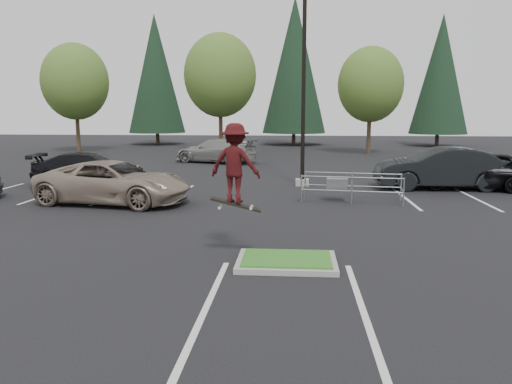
# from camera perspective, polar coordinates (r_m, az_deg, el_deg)

# --- Properties ---
(ground) EXTENTS (120.00, 120.00, 0.00)m
(ground) POSITION_cam_1_polar(r_m,az_deg,el_deg) (11.22, 3.51, -8.27)
(ground) COLOR black
(ground) RESTS_ON ground
(grass_median) EXTENTS (2.20, 1.60, 0.16)m
(grass_median) POSITION_cam_1_polar(r_m,az_deg,el_deg) (11.20, 3.52, -7.89)
(grass_median) COLOR gray
(grass_median) RESTS_ON ground
(stall_lines) EXTENTS (22.62, 17.60, 0.01)m
(stall_lines) POSITION_cam_1_polar(r_m,az_deg,el_deg) (17.13, -0.66, -2.12)
(stall_lines) COLOR silver
(stall_lines) RESTS_ON ground
(light_pole) EXTENTS (0.70, 0.60, 10.12)m
(light_pole) POSITION_cam_1_polar(r_m,az_deg,el_deg) (22.74, 5.46, 12.18)
(light_pole) COLOR gray
(light_pole) RESTS_ON ground
(decid_a) EXTENTS (5.44, 5.44, 8.91)m
(decid_a) POSITION_cam_1_polar(r_m,az_deg,el_deg) (44.66, -19.95, 11.52)
(decid_a) COLOR #38281C
(decid_a) RESTS_ON ground
(decid_b) EXTENTS (5.89, 5.89, 9.64)m
(decid_b) POSITION_cam_1_polar(r_m,az_deg,el_deg) (41.78, -4.12, 12.86)
(decid_b) COLOR #38281C
(decid_b) RESTS_ON ground
(decid_c) EXTENTS (5.12, 5.12, 8.38)m
(decid_c) POSITION_cam_1_polar(r_m,az_deg,el_deg) (41.00, 12.93, 11.62)
(decid_c) COLOR #38281C
(decid_c) RESTS_ON ground
(conif_a) EXTENTS (5.72, 5.72, 13.00)m
(conif_a) POSITION_cam_1_polar(r_m,az_deg,el_deg) (52.77, -11.39, 13.09)
(conif_a) COLOR #38281C
(conif_a) RESTS_ON ground
(conif_b) EXTENTS (6.38, 6.38, 14.50)m
(conif_b) POSITION_cam_1_polar(r_m,az_deg,el_deg) (51.40, 4.42, 14.19)
(conif_b) COLOR #38281C
(conif_b) RESTS_ON ground
(conif_c) EXTENTS (5.50, 5.50, 12.50)m
(conif_c) POSITION_cam_1_polar(r_m,az_deg,el_deg) (52.19, 20.35, 12.48)
(conif_c) COLOR #38281C
(conif_c) RESTS_ON ground
(cart_corral) EXTENTS (3.84, 1.80, 1.05)m
(cart_corral) POSITION_cam_1_polar(r_m,az_deg,el_deg) (19.03, 9.65, 0.90)
(cart_corral) COLOR #909398
(cart_corral) RESTS_ON ground
(skateboarder) EXTENTS (1.30, 0.94, 2.04)m
(skateboarder) POSITION_cam_1_polar(r_m,az_deg,el_deg) (11.42, -2.36, 3.25)
(skateboarder) COLOR black
(skateboarder) RESTS_ON ground
(car_l_tan) EXTENTS (6.01, 3.53, 1.57)m
(car_l_tan) POSITION_cam_1_polar(r_m,az_deg,el_deg) (19.09, -15.98, 1.08)
(car_l_tan) COLOR gray
(car_l_tan) RESTS_ON ground
(car_l_black) EXTENTS (5.32, 2.62, 1.49)m
(car_l_black) POSITION_cam_1_polar(r_m,az_deg,el_deg) (24.28, -18.53, 2.53)
(car_l_black) COLOR black
(car_l_black) RESTS_ON ground
(car_r_charc) EXTENTS (5.59, 2.00, 1.83)m
(car_r_charc) POSITION_cam_1_polar(r_m,az_deg,el_deg) (23.22, 20.33, 2.58)
(car_r_charc) COLOR black
(car_r_charc) RESTS_ON ground
(car_r_black) EXTENTS (5.38, 2.91, 1.74)m
(car_r_black) POSITION_cam_1_polar(r_m,az_deg,el_deg) (23.68, 23.82, 2.37)
(car_r_black) COLOR black
(car_r_black) RESTS_ON ground
(car_far_silver) EXTENTS (5.96, 3.99, 1.60)m
(car_far_silver) POSITION_cam_1_polar(r_m,az_deg,el_deg) (33.21, -4.48, 4.75)
(car_far_silver) COLOR #979792
(car_far_silver) RESTS_ON ground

